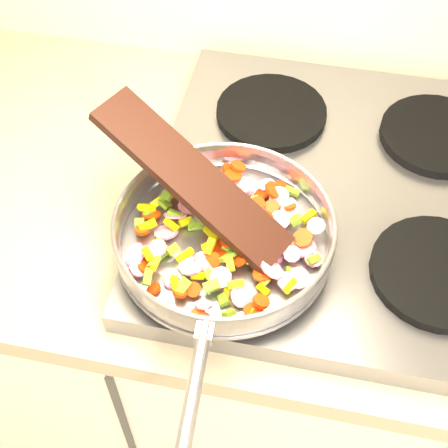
# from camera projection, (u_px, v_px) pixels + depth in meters

# --- Properties ---
(cooktop) EXTENTS (0.60, 0.60, 0.04)m
(cooktop) POSITION_uv_depth(u_px,v_px,m) (343.00, 195.00, 0.99)
(cooktop) COLOR #939399
(cooktop) RESTS_ON counter_top
(grate_fl) EXTENTS (0.19, 0.19, 0.02)m
(grate_fl) POSITION_uv_depth(u_px,v_px,m) (241.00, 239.00, 0.90)
(grate_fl) COLOR black
(grate_fl) RESTS_ON cooktop
(grate_fr) EXTENTS (0.19, 0.19, 0.02)m
(grate_fr) POSITION_uv_depth(u_px,v_px,m) (438.00, 272.00, 0.87)
(grate_fr) COLOR black
(grate_fr) RESTS_ON cooktop
(grate_bl) EXTENTS (0.19, 0.19, 0.02)m
(grate_bl) POSITION_uv_depth(u_px,v_px,m) (271.00, 112.00, 1.07)
(grate_bl) COLOR black
(grate_bl) RESTS_ON cooktop
(grate_br) EXTENTS (0.19, 0.19, 0.02)m
(grate_br) POSITION_uv_depth(u_px,v_px,m) (437.00, 135.00, 1.04)
(grate_br) COLOR black
(grate_br) RESTS_ON cooktop
(saute_pan) EXTENTS (0.34, 0.52, 0.05)m
(saute_pan) POSITION_uv_depth(u_px,v_px,m) (224.00, 233.00, 0.86)
(saute_pan) COLOR #9E9EA5
(saute_pan) RESTS_ON grate_fl
(vegetable_heap) EXTENTS (0.28, 0.30, 0.04)m
(vegetable_heap) POSITION_uv_depth(u_px,v_px,m) (224.00, 233.00, 0.87)
(vegetable_heap) COLOR #CE1454
(vegetable_heap) RESTS_ON saute_pan
(wooden_spatula) EXTENTS (0.30, 0.20, 0.13)m
(wooden_spatula) POSITION_uv_depth(u_px,v_px,m) (192.00, 179.00, 0.85)
(wooden_spatula) COLOR black
(wooden_spatula) RESTS_ON saute_pan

